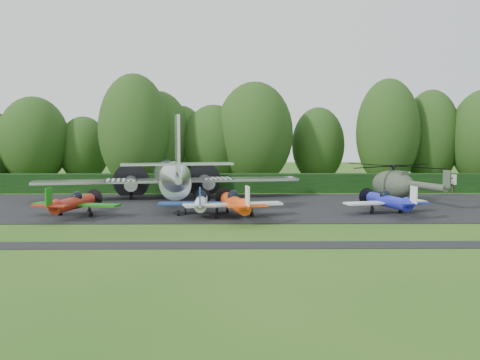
{
  "coord_description": "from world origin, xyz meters",
  "views": [
    {
      "loc": [
        0.92,
        -35.69,
        6.34
      ],
      "look_at": [
        1.38,
        7.79,
        2.5
      ],
      "focal_mm": 40.0,
      "sensor_mm": 36.0,
      "label": 1
    }
  ],
  "objects_px": {
    "light_plane_red": "(73,203)",
    "sign_board": "(466,180)",
    "light_plane_orange": "(235,203)",
    "light_plane_white": "(201,202)",
    "light_plane_blue": "(389,201)",
    "helicopter": "(393,182)",
    "transport_plane": "(170,177)"
  },
  "relations": [
    {
      "from": "light_plane_red",
      "to": "sign_board",
      "type": "distance_m",
      "value": 40.2
    },
    {
      "from": "light_plane_orange",
      "to": "sign_board",
      "type": "height_order",
      "value": "light_plane_orange"
    },
    {
      "from": "light_plane_white",
      "to": "light_plane_orange",
      "type": "distance_m",
      "value": 3.04
    },
    {
      "from": "light_plane_blue",
      "to": "sign_board",
      "type": "height_order",
      "value": "light_plane_blue"
    },
    {
      "from": "light_plane_orange",
      "to": "helicopter",
      "type": "relative_size",
      "value": 0.62
    },
    {
      "from": "helicopter",
      "to": "sign_board",
      "type": "height_order",
      "value": "helicopter"
    },
    {
      "from": "light_plane_white",
      "to": "light_plane_blue",
      "type": "height_order",
      "value": "light_plane_blue"
    },
    {
      "from": "transport_plane",
      "to": "light_plane_red",
      "type": "height_order",
      "value": "transport_plane"
    },
    {
      "from": "light_plane_orange",
      "to": "helicopter",
      "type": "height_order",
      "value": "helicopter"
    },
    {
      "from": "light_plane_orange",
      "to": "light_plane_blue",
      "type": "height_order",
      "value": "light_plane_orange"
    },
    {
      "from": "sign_board",
      "to": "transport_plane",
      "type": "bearing_deg",
      "value": -155.1
    },
    {
      "from": "light_plane_white",
      "to": "light_plane_orange",
      "type": "height_order",
      "value": "light_plane_orange"
    },
    {
      "from": "light_plane_orange",
      "to": "sign_board",
      "type": "bearing_deg",
      "value": 47.93
    },
    {
      "from": "light_plane_red",
      "to": "light_plane_white",
      "type": "bearing_deg",
      "value": -7.43
    },
    {
      "from": "light_plane_orange",
      "to": "light_plane_blue",
      "type": "distance_m",
      "value": 12.06
    },
    {
      "from": "light_plane_red",
      "to": "light_plane_orange",
      "type": "bearing_deg",
      "value": -15.72
    },
    {
      "from": "light_plane_red",
      "to": "helicopter",
      "type": "height_order",
      "value": "helicopter"
    },
    {
      "from": "light_plane_orange",
      "to": "helicopter",
      "type": "bearing_deg",
      "value": 46.28
    },
    {
      "from": "light_plane_white",
      "to": "sign_board",
      "type": "height_order",
      "value": "light_plane_white"
    },
    {
      "from": "light_plane_orange",
      "to": "sign_board",
      "type": "xyz_separation_m",
      "value": [
        24.59,
        17.03,
        0.15
      ]
    },
    {
      "from": "helicopter",
      "to": "sign_board",
      "type": "distance_m",
      "value": 12.59
    },
    {
      "from": "light_plane_red",
      "to": "helicopter",
      "type": "distance_m",
      "value": 28.11
    },
    {
      "from": "transport_plane",
      "to": "light_plane_blue",
      "type": "height_order",
      "value": "transport_plane"
    },
    {
      "from": "transport_plane",
      "to": "light_plane_red",
      "type": "relative_size",
      "value": 3.5
    },
    {
      "from": "light_plane_blue",
      "to": "transport_plane",
      "type": "bearing_deg",
      "value": 170.36
    },
    {
      "from": "sign_board",
      "to": "light_plane_orange",
      "type": "bearing_deg",
      "value": -132.97
    },
    {
      "from": "helicopter",
      "to": "light_plane_blue",
      "type": "bearing_deg",
      "value": -87.79
    },
    {
      "from": "light_plane_white",
      "to": "sign_board",
      "type": "xyz_separation_m",
      "value": [
        27.2,
        15.47,
        0.28
      ]
    },
    {
      "from": "sign_board",
      "to": "light_plane_red",
      "type": "bearing_deg",
      "value": -143.86
    },
    {
      "from": "transport_plane",
      "to": "light_plane_red",
      "type": "bearing_deg",
      "value": -112.79
    },
    {
      "from": "light_plane_red",
      "to": "light_plane_blue",
      "type": "xyz_separation_m",
      "value": [
        24.11,
        1.03,
        -0.01
      ]
    },
    {
      "from": "light_plane_blue",
      "to": "sign_board",
      "type": "distance_m",
      "value": 19.79
    }
  ]
}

